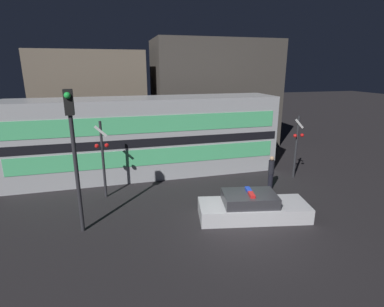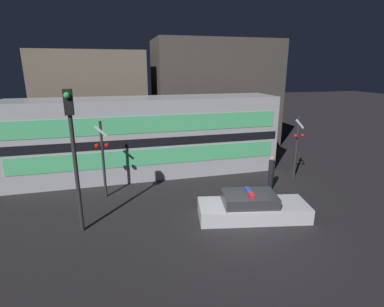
# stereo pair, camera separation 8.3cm
# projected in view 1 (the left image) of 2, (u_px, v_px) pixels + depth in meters

# --- Properties ---
(ground_plane) EXTENTS (120.00, 120.00, 0.00)m
(ground_plane) POSITION_uv_depth(u_px,v_px,m) (244.00, 231.00, 11.83)
(ground_plane) COLOR #262326
(train) EXTENTS (15.45, 2.95, 4.58)m
(train) POSITION_uv_depth(u_px,v_px,m) (148.00, 137.00, 17.71)
(train) COLOR #B7BABF
(train) RESTS_ON ground_plane
(police_car) EXTENTS (4.89, 2.58, 1.23)m
(police_car) POSITION_uv_depth(u_px,v_px,m) (252.00, 207.00, 12.85)
(police_car) COLOR silver
(police_car) RESTS_ON ground_plane
(pedestrian) EXTENTS (0.31, 0.31, 1.82)m
(pedestrian) POSITION_uv_depth(u_px,v_px,m) (271.00, 172.00, 15.72)
(pedestrian) COLOR black
(pedestrian) RESTS_ON ground_plane
(crossing_signal_near) EXTENTS (0.66, 0.29, 3.65)m
(crossing_signal_near) POSITION_uv_depth(u_px,v_px,m) (297.00, 144.00, 17.07)
(crossing_signal_near) COLOR #2D2D33
(crossing_signal_near) RESTS_ON ground_plane
(crossing_signal_far) EXTENTS (0.66, 0.29, 3.83)m
(crossing_signal_far) POSITION_uv_depth(u_px,v_px,m) (103.00, 156.00, 14.39)
(crossing_signal_far) COLOR #2D2D33
(crossing_signal_far) RESTS_ON ground_plane
(traffic_light_corner) EXTENTS (0.30, 0.46, 5.52)m
(traffic_light_corner) POSITION_uv_depth(u_px,v_px,m) (73.00, 142.00, 10.89)
(traffic_light_corner) COLOR #2D2D33
(traffic_light_corner) RESTS_ON ground_plane
(building_left) EXTENTS (7.79, 6.52, 7.40)m
(building_left) POSITION_uv_depth(u_px,v_px,m) (93.00, 101.00, 23.43)
(building_left) COLOR #726656
(building_left) RESTS_ON ground_plane
(building_center) EXTENTS (9.75, 5.01, 8.32)m
(building_center) POSITION_uv_depth(u_px,v_px,m) (214.00, 94.00, 24.49)
(building_center) COLOR #47423D
(building_center) RESTS_ON ground_plane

